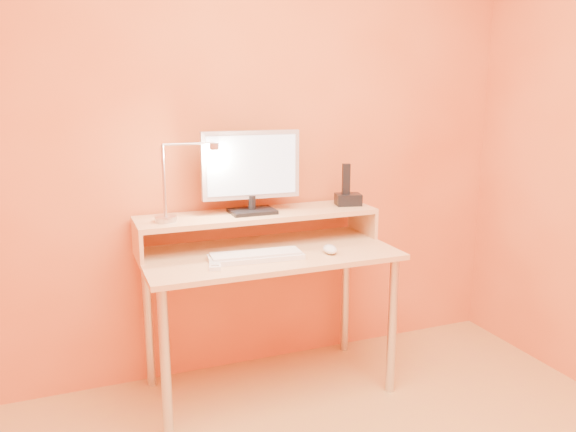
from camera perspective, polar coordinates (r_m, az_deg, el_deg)
name	(u,v)px	position (r m, az deg, el deg)	size (l,w,h in m)	color
wall_back	(247,135)	(2.93, -4.18, 8.11)	(3.00, 0.04, 2.50)	#EC7F45
desk_leg_fl	(166,366)	(2.51, -12.19, -14.47)	(0.04, 0.04, 0.69)	silver
desk_leg_fr	(392,326)	(2.87, 10.40, -10.83)	(0.04, 0.04, 0.69)	silver
desk_leg_bl	(148,321)	(2.97, -13.83, -10.21)	(0.04, 0.04, 0.69)	silver
desk_leg_br	(345,293)	(3.27, 5.76, -7.66)	(0.04, 0.04, 0.69)	silver
desk_lower	(268,254)	(2.73, -1.98, -3.81)	(1.20, 0.60, 0.03)	#E5B382
shelf_riser_left	(137,242)	(2.72, -14.88, -2.54)	(0.02, 0.30, 0.14)	#E5B382
shelf_riser_right	(362,221)	(3.08, 7.47, -0.46)	(0.02, 0.30, 0.14)	#E5B382
desk_shelf	(258,215)	(2.83, -3.02, 0.11)	(1.20, 0.30, 0.03)	#E5B382
monitor_foot	(252,211)	(2.82, -3.61, 0.49)	(0.22, 0.16, 0.02)	black
monitor_neck	(252,202)	(2.81, -3.63, 1.37)	(0.04, 0.04, 0.07)	black
monitor_panel	(251,165)	(2.78, -3.74, 5.14)	(0.49, 0.04, 0.33)	silver
monitor_back	(249,164)	(2.81, -3.89, 5.19)	(0.44, 0.01, 0.28)	black
monitor_screen	(252,165)	(2.77, -3.63, 5.09)	(0.44, 0.00, 0.29)	silver
lamp_base	(166,219)	(2.69, -12.17, -0.29)	(0.10, 0.10, 0.03)	silver
lamp_post	(164,181)	(2.65, -12.34, 3.44)	(0.01, 0.01, 0.33)	silver
lamp_arm	(189,144)	(2.65, -9.94, 7.14)	(0.01, 0.01, 0.24)	silver
lamp_head	(214,146)	(2.68, -7.40, 6.96)	(0.04, 0.04, 0.03)	silver
lamp_bulb	(214,150)	(2.68, -7.39, 6.62)	(0.03, 0.03, 0.00)	#FFEAC6
phone_dock	(348,199)	(3.01, 6.05, 1.67)	(0.13, 0.10, 0.06)	black
phone_handset	(346,179)	(2.99, 5.85, 3.72)	(0.04, 0.03, 0.16)	black
phone_led	(360,201)	(2.99, 7.27, 1.55)	(0.01, 0.00, 0.04)	#151EFF
keyboard	(256,257)	(2.60, -3.23, -4.12)	(0.43, 0.14, 0.02)	white
mouse	(330,249)	(2.70, 4.25, -3.33)	(0.06, 0.11, 0.04)	silver
remote_control	(215,263)	(2.54, -7.35, -4.69)	(0.05, 0.18, 0.02)	white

